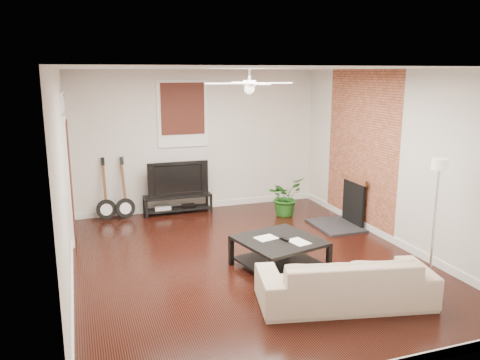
% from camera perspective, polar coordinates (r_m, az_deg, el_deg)
% --- Properties ---
extents(room, '(5.01, 6.01, 2.81)m').
position_cam_1_polar(room, '(6.87, 1.09, 1.34)').
color(room, black).
rests_on(room, ground).
extents(brick_accent, '(0.02, 2.20, 2.80)m').
position_cam_1_polar(brick_accent, '(8.86, 14.11, 3.54)').
color(brick_accent, brown).
rests_on(brick_accent, floor).
extents(fireplace, '(0.80, 1.10, 0.92)m').
position_cam_1_polar(fireplace, '(8.91, 12.23, -2.51)').
color(fireplace, black).
rests_on(fireplace, floor).
extents(window_back, '(1.00, 0.06, 1.30)m').
position_cam_1_polar(window_back, '(9.55, -6.80, 7.79)').
color(window_back, black).
rests_on(window_back, wall_back).
extents(door_left, '(0.08, 1.00, 2.50)m').
position_cam_1_polar(door_left, '(8.36, -19.67, 1.60)').
color(door_left, white).
rests_on(door_left, wall_left).
extents(tv_stand, '(1.33, 0.35, 0.37)m').
position_cam_1_polar(tv_stand, '(9.64, -7.38, -2.85)').
color(tv_stand, black).
rests_on(tv_stand, floor).
extents(tv, '(1.19, 0.16, 0.69)m').
position_cam_1_polar(tv, '(9.53, -7.49, 0.25)').
color(tv, black).
rests_on(tv, tv_stand).
extents(coffee_table, '(1.27, 1.27, 0.44)m').
position_cam_1_polar(coffee_table, '(6.94, 4.65, -8.73)').
color(coffee_table, black).
rests_on(coffee_table, floor).
extents(sofa, '(2.21, 1.23, 0.61)m').
position_cam_1_polar(sofa, '(6.05, 12.33, -11.47)').
color(sofa, '#C3AF92').
rests_on(sofa, floor).
extents(floor_lamp, '(0.33, 0.33, 1.70)m').
position_cam_1_polar(floor_lamp, '(6.71, 22.06, -4.72)').
color(floor_lamp, white).
rests_on(floor_lamp, floor).
extents(potted_plant, '(0.88, 0.84, 0.75)m').
position_cam_1_polar(potted_plant, '(9.41, 5.38, -1.98)').
color(potted_plant, '#1F5B1A').
rests_on(potted_plant, floor).
extents(guitar_left, '(0.38, 0.28, 1.21)m').
position_cam_1_polar(guitar_left, '(9.34, -15.71, -1.09)').
color(guitar_left, black).
rests_on(guitar_left, floor).
extents(guitar_right, '(0.41, 0.32, 1.21)m').
position_cam_1_polar(guitar_right, '(9.33, -13.56, -0.98)').
color(guitar_right, black).
rests_on(guitar_right, floor).
extents(ceiling_fan, '(1.24, 1.24, 0.32)m').
position_cam_1_polar(ceiling_fan, '(6.74, 1.13, 11.39)').
color(ceiling_fan, white).
rests_on(ceiling_fan, ceiling).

